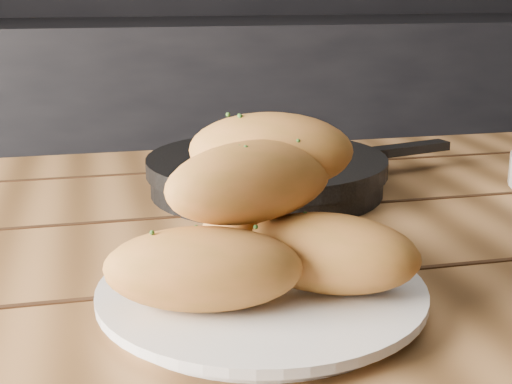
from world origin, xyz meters
name	(u,v)px	position (x,y,z in m)	size (l,w,h in m)	color
counter	(330,164)	(0.00, 1.70, 0.45)	(2.80, 0.60, 0.90)	black
table	(275,326)	(-0.55, 0.27, 0.65)	(1.56, 0.89, 0.75)	olive
plate	(262,294)	(-0.60, 0.13, 0.76)	(0.27, 0.27, 0.02)	silver
bread_rolls	(259,217)	(-0.60, 0.13, 0.82)	(0.26, 0.22, 0.13)	#AF6830
skillet	(268,173)	(-0.52, 0.45, 0.77)	(0.43, 0.30, 0.05)	black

